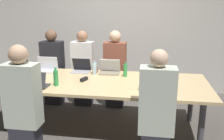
% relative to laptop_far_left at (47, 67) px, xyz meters
% --- Properties ---
extents(ground_plane, '(24.00, 24.00, 0.00)m').
position_rel_laptop_far_left_xyz_m(ground_plane, '(0.95, -0.43, -0.84)').
color(ground_plane, '#4C4742').
extents(curtain_wall, '(12.00, 0.06, 2.80)m').
position_rel_laptop_far_left_xyz_m(curtain_wall, '(0.95, 1.53, 0.56)').
color(curtain_wall, beige).
rests_on(curtain_wall, ground_plane).
extents(conference_table, '(3.31, 1.26, 0.77)m').
position_rel_laptop_far_left_xyz_m(conference_table, '(0.95, -0.43, -0.13)').
color(conference_table, '#D6B77F').
rests_on(conference_table, ground_plane).
extents(laptop_far_left, '(0.35, 0.24, 0.24)m').
position_rel_laptop_far_left_xyz_m(laptop_far_left, '(0.00, 0.00, 0.00)').
color(laptop_far_left, silver).
rests_on(laptop_far_left, conference_table).
extents(person_far_left, '(0.40, 0.24, 1.43)m').
position_rel_laptop_far_left_xyz_m(person_far_left, '(-0.07, 0.43, -0.14)').
color(person_far_left, '#2D2D38').
rests_on(person_far_left, ground_plane).
extents(cup_far_left, '(0.09, 0.09, 0.10)m').
position_rel_laptop_far_left_xyz_m(cup_far_left, '(-0.26, -0.07, -0.02)').
color(cup_far_left, red).
rests_on(cup_far_left, conference_table).
extents(bottle_far_left, '(0.07, 0.07, 0.28)m').
position_rel_laptop_far_left_xyz_m(bottle_far_left, '(-0.30, -0.15, 0.05)').
color(bottle_far_left, black).
rests_on(bottle_far_left, conference_table).
extents(laptop_near_right, '(0.33, 0.25, 0.24)m').
position_rel_laptop_far_left_xyz_m(laptop_near_right, '(1.89, -0.82, -0.00)').
color(laptop_near_right, gray).
rests_on(laptop_near_right, conference_table).
extents(person_near_right, '(0.40, 0.24, 1.41)m').
position_rel_laptop_far_left_xyz_m(person_near_right, '(1.84, -1.28, -0.15)').
color(person_near_right, '#2D2D38').
rests_on(person_near_right, ground_plane).
extents(cup_near_right, '(0.08, 0.08, 0.08)m').
position_rel_laptop_far_left_xyz_m(cup_near_right, '(1.65, -0.77, -0.03)').
color(cup_near_right, white).
rests_on(cup_near_right, conference_table).
extents(laptop_near_left, '(0.31, 0.23, 0.22)m').
position_rel_laptop_far_left_xyz_m(laptop_near_left, '(0.21, -0.87, -0.00)').
color(laptop_near_left, '#333338').
rests_on(laptop_near_left, conference_table).
extents(person_near_left, '(0.40, 0.24, 1.44)m').
position_rel_laptop_far_left_xyz_m(person_near_left, '(0.27, -1.36, -0.13)').
color(person_near_left, '#2D2D38').
rests_on(person_near_left, ground_plane).
extents(bottle_near_left, '(0.07, 0.07, 0.26)m').
position_rel_laptop_far_left_xyz_m(bottle_near_left, '(0.45, -0.75, 0.04)').
color(bottle_near_left, green).
rests_on(bottle_near_left, conference_table).
extents(laptop_far_midleft, '(0.31, 0.25, 0.24)m').
position_rel_laptop_far_left_xyz_m(laptop_far_midleft, '(0.60, 0.03, -0.00)').
color(laptop_far_midleft, '#B7B7BC').
rests_on(laptop_far_midleft, conference_table).
extents(person_far_midleft, '(0.40, 0.24, 1.42)m').
position_rel_laptop_far_left_xyz_m(person_far_midleft, '(0.51, 0.47, -0.15)').
color(person_far_midleft, '#2D2D38').
rests_on(person_far_midleft, ground_plane).
extents(cup_far_midleft, '(0.09, 0.09, 0.09)m').
position_rel_laptop_far_left_xyz_m(cup_far_midleft, '(0.84, 0.03, -0.02)').
color(cup_far_midleft, brown).
rests_on(cup_far_midleft, conference_table).
extents(bottle_far_midleft, '(0.07, 0.07, 0.22)m').
position_rel_laptop_far_left_xyz_m(bottle_far_midleft, '(0.85, -0.08, 0.03)').
color(bottle_far_midleft, '#ADD1E0').
rests_on(bottle_far_midleft, conference_table).
extents(laptop_far_center, '(0.34, 0.25, 0.24)m').
position_rel_laptop_far_left_xyz_m(laptop_far_center, '(1.09, 0.02, -0.00)').
color(laptop_far_center, gray).
rests_on(laptop_far_center, conference_table).
extents(person_far_center, '(0.40, 0.24, 1.43)m').
position_rel_laptop_far_left_xyz_m(person_far_center, '(1.11, 0.48, -0.14)').
color(person_far_center, '#2D2D38').
rests_on(person_far_center, ground_plane).
extents(cup_far_center, '(0.07, 0.07, 0.08)m').
position_rel_laptop_far_left_xyz_m(cup_far_center, '(0.85, -0.03, -0.03)').
color(cup_far_center, brown).
rests_on(cup_far_center, conference_table).
extents(bottle_far_center, '(0.06, 0.06, 0.24)m').
position_rel_laptop_far_left_xyz_m(bottle_far_center, '(1.36, -0.14, 0.03)').
color(bottle_far_center, green).
rests_on(bottle_far_center, conference_table).
extents(stapler, '(0.09, 0.16, 0.05)m').
position_rel_laptop_far_left_xyz_m(stapler, '(0.78, -0.46, -0.05)').
color(stapler, black).
rests_on(stapler, conference_table).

